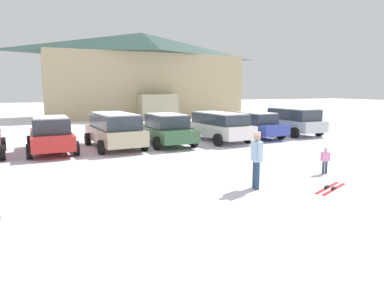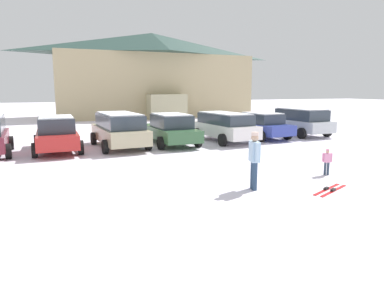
# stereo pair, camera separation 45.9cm
# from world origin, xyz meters

# --- Properties ---
(ski_lodge) EXTENTS (20.53, 10.45, 8.76)m
(ski_lodge) POSITION_xyz_m (4.67, 33.14, 4.43)
(ski_lodge) COLOR tan
(ski_lodge) RESTS_ON ground
(parked_red_sedan) EXTENTS (2.17, 4.52, 1.65)m
(parked_red_sedan) POSITION_xyz_m (-5.03, 13.54, 0.83)
(parked_red_sedan) COLOR red
(parked_red_sedan) RESTS_ON ground
(parked_beige_suv) EXTENTS (2.53, 4.85, 1.72)m
(parked_beige_suv) POSITION_xyz_m (-2.15, 13.56, 0.93)
(parked_beige_suv) COLOR tan
(parked_beige_suv) RESTS_ON ground
(parked_green_coupe) EXTENTS (2.30, 4.73, 1.61)m
(parked_green_coupe) POSITION_xyz_m (0.50, 13.59, 0.82)
(parked_green_coupe) COLOR #36613B
(parked_green_coupe) RESTS_ON ground
(parked_white_suv) EXTENTS (2.49, 4.73, 1.60)m
(parked_white_suv) POSITION_xyz_m (3.59, 13.50, 0.87)
(parked_white_suv) COLOR white
(parked_white_suv) RESTS_ON ground
(parked_blue_hatchback) EXTENTS (2.43, 4.48, 1.52)m
(parked_blue_hatchback) POSITION_xyz_m (6.21, 13.96, 0.78)
(parked_blue_hatchback) COLOR #31409D
(parked_blue_hatchback) RESTS_ON ground
(parked_silver_wagon) EXTENTS (2.37, 4.27, 1.69)m
(parked_silver_wagon) POSITION_xyz_m (9.20, 14.11, 0.91)
(parked_silver_wagon) COLOR #B8BFC4
(parked_silver_wagon) RESTS_ON ground
(skier_child_in_pink_snowsuit) EXTENTS (0.29, 0.22, 0.89)m
(skier_child_in_pink_snowsuit) POSITION_xyz_m (3.45, 5.46, 0.50)
(skier_child_in_pink_snowsuit) COLOR #2E3D4F
(skier_child_in_pink_snowsuit) RESTS_ON ground
(skier_adult_in_blue_parka) EXTENTS (0.34, 0.60, 1.67)m
(skier_adult_in_blue_parka) POSITION_xyz_m (0.28, 4.88, 0.94)
(skier_adult_in_blue_parka) COLOR navy
(skier_adult_in_blue_parka) RESTS_ON ground
(pair_of_skis) EXTENTS (1.57, 0.91, 0.08)m
(pair_of_skis) POSITION_xyz_m (2.26, 3.99, 0.02)
(pair_of_skis) COLOR red
(pair_of_skis) RESTS_ON ground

